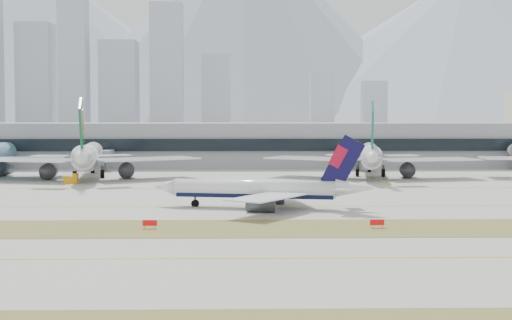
{
  "coord_description": "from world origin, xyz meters",
  "views": [
    {
      "loc": [
        -3.51,
        -140.03,
        16.97
      ],
      "look_at": [
        -0.34,
        18.0,
        7.5
      ],
      "focal_mm": 50.0,
      "sensor_mm": 36.0,
      "label": 1
    }
  ],
  "objects_px": {
    "taxiing_airliner": "(263,190)",
    "widebody_cathay": "(370,157)",
    "widebody_eva": "(88,157)",
    "terminal": "(252,144)"
  },
  "relations": [
    {
      "from": "taxiing_airliner",
      "to": "widebody_eva",
      "type": "distance_m",
      "value": 80.83
    },
    {
      "from": "taxiing_airliner",
      "to": "terminal",
      "type": "distance_m",
      "value": 122.45
    },
    {
      "from": "terminal",
      "to": "taxiing_airliner",
      "type": "bearing_deg",
      "value": -89.82
    },
    {
      "from": "taxiing_airliner",
      "to": "terminal",
      "type": "xyz_separation_m",
      "value": [
        -0.39,
        122.38,
        4.12
      ]
    },
    {
      "from": "taxiing_airliner",
      "to": "widebody_cathay",
      "type": "distance_m",
      "value": 77.03
    },
    {
      "from": "widebody_eva",
      "to": "taxiing_airliner",
      "type": "bearing_deg",
      "value": -153.03
    },
    {
      "from": "widebody_cathay",
      "to": "terminal",
      "type": "distance_m",
      "value": 62.39
    },
    {
      "from": "widebody_cathay",
      "to": "taxiing_airliner",
      "type": "bearing_deg",
      "value": 163.96
    },
    {
      "from": "widebody_cathay",
      "to": "widebody_eva",
      "type": "bearing_deg",
      "value": 101.85
    },
    {
      "from": "taxiing_airliner",
      "to": "widebody_cathay",
      "type": "height_order",
      "value": "widebody_cathay"
    }
  ]
}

